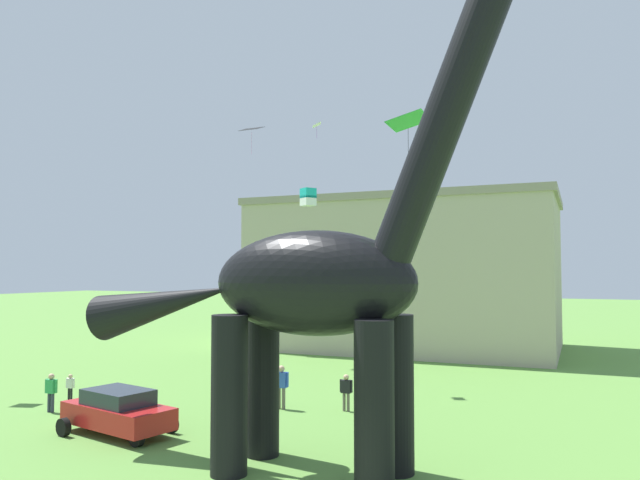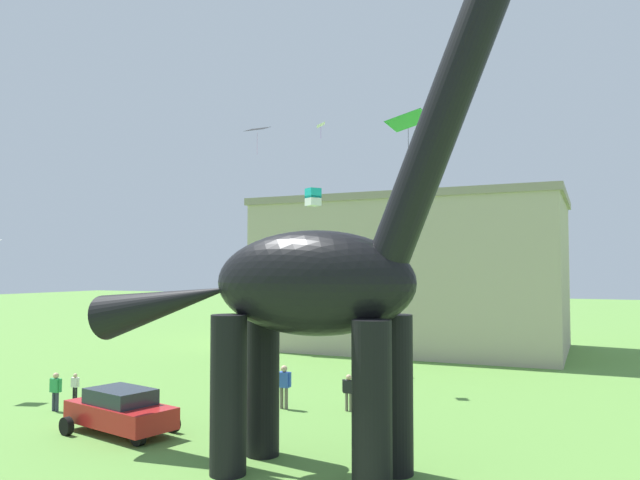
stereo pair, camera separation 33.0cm
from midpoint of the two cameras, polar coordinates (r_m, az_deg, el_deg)
The scene contains 11 objects.
dinosaur_sculpture at distance 17.33m, azimuth -1.43°, elevation -4.01°, with size 14.02×2.97×14.66m.
parked_sedan_left at distance 23.04m, azimuth -18.68°, elevation -14.84°, with size 4.50×2.70×1.55m.
person_watching_child at distance 29.31m, azimuth -22.51°, elevation -12.34°, with size 0.44×0.19×1.16m.
person_strolling_adult at distance 25.36m, azimuth 2.06°, elevation -13.66°, with size 0.55×0.24×1.47m.
person_far_spectator at distance 25.75m, azimuth -4.00°, elevation -13.09°, with size 0.66×0.29×1.76m.
person_near_flyer at distance 27.42m, azimuth -24.04°, elevation -12.52°, with size 0.57×0.25×1.53m.
kite_near_high at distance 35.95m, azimuth -1.37°, elevation 4.01°, with size 1.00×1.00×1.03m.
kite_apex at distance 19.53m, azimuth 7.70°, elevation 10.87°, with size 1.19×1.59×1.93m.
kite_mid_left at distance 32.14m, azimuth -0.60°, elevation 10.64°, with size 0.63×0.73×0.81m.
kite_high_right at distance 40.98m, azimuth -6.61°, elevation 10.22°, with size 1.49×1.09×1.88m.
background_building_block at distance 45.66m, azimuth 7.95°, elevation -3.12°, with size 21.16×13.10×10.78m.
Camera 1 is at (6.31, -11.31, 5.66)m, focal length 34.42 mm.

